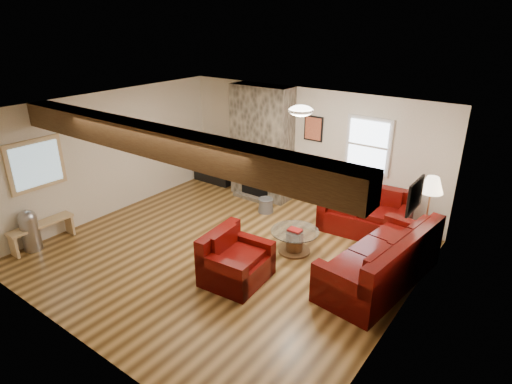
{
  "coord_description": "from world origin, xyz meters",
  "views": [
    {
      "loc": [
        4.29,
        -4.89,
        3.87
      ],
      "look_at": [
        0.39,
        0.4,
        1.13
      ],
      "focal_mm": 30.0,
      "sensor_mm": 36.0,
      "label": 1
    }
  ],
  "objects_px": {
    "loveseat": "(365,211)",
    "armchair_red": "(237,258)",
    "television": "(214,152)",
    "coffee_table": "(294,241)",
    "floor_lamp": "(431,189)",
    "tv_cabinet": "(215,171)",
    "sofa_three": "(381,256)"
  },
  "relations": [
    {
      "from": "loveseat",
      "to": "armchair_red",
      "type": "bearing_deg",
      "value": -113.79
    },
    {
      "from": "armchair_red",
      "to": "television",
      "type": "relative_size",
      "value": 1.13
    },
    {
      "from": "armchair_red",
      "to": "coffee_table",
      "type": "distance_m",
      "value": 1.31
    },
    {
      "from": "television",
      "to": "floor_lamp",
      "type": "distance_m",
      "value": 5.3
    },
    {
      "from": "coffee_table",
      "to": "tv_cabinet",
      "type": "relative_size",
      "value": 0.81
    },
    {
      "from": "tv_cabinet",
      "to": "armchair_red",
      "type": "bearing_deg",
      "value": -44.0
    },
    {
      "from": "sofa_three",
      "to": "tv_cabinet",
      "type": "height_order",
      "value": "sofa_three"
    },
    {
      "from": "coffee_table",
      "to": "sofa_three",
      "type": "bearing_deg",
      "value": 0.32
    },
    {
      "from": "sofa_three",
      "to": "armchair_red",
      "type": "distance_m",
      "value": 2.21
    },
    {
      "from": "loveseat",
      "to": "armchair_red",
      "type": "xyz_separation_m",
      "value": [
        -0.93,
        -2.72,
        -0.03
      ]
    },
    {
      "from": "tv_cabinet",
      "to": "television",
      "type": "height_order",
      "value": "television"
    },
    {
      "from": "sofa_three",
      "to": "television",
      "type": "distance_m",
      "value": 5.24
    },
    {
      "from": "floor_lamp",
      "to": "loveseat",
      "type": "bearing_deg",
      "value": 165.11
    },
    {
      "from": "sofa_three",
      "to": "tv_cabinet",
      "type": "distance_m",
      "value": 5.23
    },
    {
      "from": "armchair_red",
      "to": "tv_cabinet",
      "type": "xyz_separation_m",
      "value": [
        -3.13,
        3.02,
        -0.14
      ]
    },
    {
      "from": "armchair_red",
      "to": "tv_cabinet",
      "type": "distance_m",
      "value": 4.35
    },
    {
      "from": "loveseat",
      "to": "floor_lamp",
      "type": "xyz_separation_m",
      "value": [
        1.18,
        -0.31,
        0.84
      ]
    },
    {
      "from": "armchair_red",
      "to": "coffee_table",
      "type": "bearing_deg",
      "value": -17.01
    },
    {
      "from": "loveseat",
      "to": "coffee_table",
      "type": "distance_m",
      "value": 1.61
    },
    {
      "from": "coffee_table",
      "to": "television",
      "type": "bearing_deg",
      "value": 152.77
    },
    {
      "from": "coffee_table",
      "to": "television",
      "type": "distance_m",
      "value": 3.86
    },
    {
      "from": "loveseat",
      "to": "tv_cabinet",
      "type": "height_order",
      "value": "loveseat"
    },
    {
      "from": "floor_lamp",
      "to": "armchair_red",
      "type": "bearing_deg",
      "value": -131.3
    },
    {
      "from": "sofa_three",
      "to": "tv_cabinet",
      "type": "relative_size",
      "value": 2.22
    },
    {
      "from": "television",
      "to": "loveseat",
      "type": "bearing_deg",
      "value": -4.23
    },
    {
      "from": "floor_lamp",
      "to": "sofa_three",
      "type": "bearing_deg",
      "value": -105.37
    },
    {
      "from": "loveseat",
      "to": "television",
      "type": "distance_m",
      "value": 4.09
    },
    {
      "from": "sofa_three",
      "to": "television",
      "type": "bearing_deg",
      "value": -102.45
    },
    {
      "from": "tv_cabinet",
      "to": "floor_lamp",
      "type": "bearing_deg",
      "value": -6.68
    },
    {
      "from": "tv_cabinet",
      "to": "floor_lamp",
      "type": "xyz_separation_m",
      "value": [
        5.24,
        -0.61,
        1.0
      ]
    },
    {
      "from": "sofa_three",
      "to": "coffee_table",
      "type": "relative_size",
      "value": 2.74
    },
    {
      "from": "sofa_three",
      "to": "coffee_table",
      "type": "distance_m",
      "value": 1.55
    }
  ]
}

